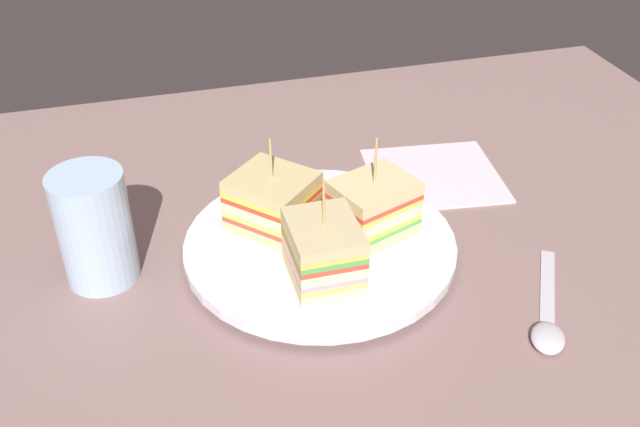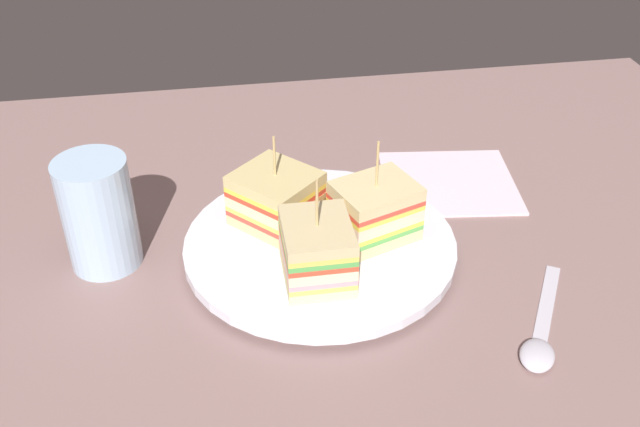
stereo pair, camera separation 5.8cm
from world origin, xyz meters
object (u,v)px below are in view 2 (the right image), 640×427
object	(u,v)px
plate	(320,246)
spoon	(540,342)
drinking_glass	(100,221)
napkin	(449,181)
chip_pile	(322,218)
sandwich_wedge_0	(374,209)
sandwich_wedge_1	(277,199)
sandwich_wedge_2	(317,251)

from	to	relation	value
plate	spoon	xyz separation A→B (cm)	(-15.37, 14.37, -0.68)
drinking_glass	napkin	bearing A→B (deg)	-167.70
chip_pile	napkin	world-z (taller)	chip_pile
napkin	sandwich_wedge_0	bearing A→B (deg)	42.63
sandwich_wedge_1	sandwich_wedge_2	distance (cm)	8.81
plate	napkin	bearing A→B (deg)	-147.05
sandwich_wedge_2	drinking_glass	size ratio (longest dim) A/B	0.93
sandwich_wedge_2	drinking_glass	xyz separation A→B (cm)	(18.35, -7.43, 0.04)
sandwich_wedge_1	napkin	bearing A→B (deg)	65.87
drinking_glass	plate	bearing A→B (deg)	172.58
chip_pile	spoon	xyz separation A→B (cm)	(-14.91, 16.26, -2.50)
sandwich_wedge_1	plate	bearing A→B (deg)	1.35
chip_pile	napkin	size ratio (longest dim) A/B	0.47
sandwich_wedge_0	drinking_glass	distance (cm)	24.51
sandwich_wedge_2	chip_pile	world-z (taller)	sandwich_wedge_2
sandwich_wedge_0	sandwich_wedge_2	xyz separation A→B (cm)	(6.06, 5.21, -0.04)
plate	drinking_glass	distance (cm)	19.88
sandwich_wedge_1	spoon	bearing A→B (deg)	3.33
sandwich_wedge_2	spoon	world-z (taller)	sandwich_wedge_2
plate	sandwich_wedge_0	size ratio (longest dim) A/B	2.53
sandwich_wedge_0	napkin	world-z (taller)	sandwich_wedge_0
spoon	drinking_glass	world-z (taller)	drinking_glass
sandwich_wedge_1	sandwich_wedge_2	bearing A→B (deg)	-27.07
sandwich_wedge_2	napkin	distance (cm)	22.96
sandwich_wedge_0	spoon	distance (cm)	18.44
sandwich_wedge_1	sandwich_wedge_2	xyz separation A→B (cm)	(-2.44, 8.47, 0.06)
sandwich_wedge_1	drinking_glass	distance (cm)	15.94
chip_pile	spoon	world-z (taller)	chip_pile
sandwich_wedge_1	napkin	distance (cm)	20.76
chip_pile	spoon	distance (cm)	22.20
plate	napkin	world-z (taller)	plate
sandwich_wedge_2	chip_pile	size ratio (longest dim) A/B	1.48
sandwich_wedge_0	sandwich_wedge_2	distance (cm)	7.99
plate	drinking_glass	world-z (taller)	drinking_glass
spoon	napkin	size ratio (longest dim) A/B	0.95
napkin	sandwich_wedge_2	bearing A→B (deg)	41.94
sandwich_wedge_0	napkin	distance (cm)	15.19
spoon	drinking_glass	size ratio (longest dim) A/B	1.25
sandwich_wedge_0	spoon	size ratio (longest dim) A/B	0.75
sandwich_wedge_0	sandwich_wedge_1	xyz separation A→B (cm)	(8.50, -3.26, -0.10)
plate	sandwich_wedge_0	xyz separation A→B (cm)	(-4.99, -0.31, 3.42)
sandwich_wedge_2	chip_pile	xyz separation A→B (cm)	(-1.53, -6.79, -1.55)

